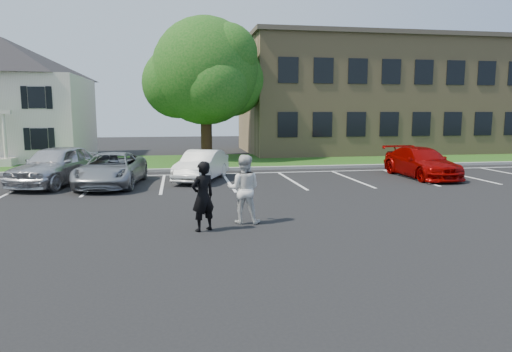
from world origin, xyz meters
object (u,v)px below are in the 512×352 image
at_px(house, 1,99).
at_px(car_silver_west, 57,165).
at_px(office_building, 388,97).
at_px(car_silver_minivan, 111,169).
at_px(tree, 207,74).
at_px(car_red_compact, 421,163).
at_px(car_white_sedan, 202,165).
at_px(man_black_suit, 203,196).
at_px(man_white_shirt, 244,189).

xyz_separation_m(house, car_silver_west, (5.90, -11.50, -3.00)).
height_order(office_building, car_silver_minivan, office_building).
bearing_deg(office_building, house, -175.72).
xyz_separation_m(tree, car_silver_west, (-6.86, -9.13, -4.52)).
bearing_deg(house, tree, -10.54).
height_order(house, car_red_compact, house).
height_order(tree, car_silver_minivan, tree).
distance_m(tree, car_white_sedan, 10.05).
xyz_separation_m(car_silver_minivan, car_white_sedan, (3.74, 0.86, -0.01)).
relative_size(car_silver_minivan, car_red_compact, 1.03).
height_order(car_silver_west, car_silver_minivan, car_silver_west).
xyz_separation_m(man_black_suit, car_white_sedan, (0.43, 8.70, -0.23)).
height_order(house, car_silver_minivan, house).
bearing_deg(car_silver_west, man_white_shirt, -31.11).
height_order(house, car_silver_west, house).
relative_size(man_white_shirt, car_silver_minivan, 0.39).
height_order(tree, car_silver_west, tree).
bearing_deg(office_building, man_black_suit, -125.29).
relative_size(car_silver_minivan, car_white_sedan, 1.20).
xyz_separation_m(office_building, man_black_suit, (-15.53, -21.94, -3.26)).
xyz_separation_m(man_black_suit, car_silver_minivan, (-3.31, 7.84, -0.22)).
bearing_deg(car_silver_minivan, car_white_sedan, 18.87).
height_order(office_building, man_black_suit, office_building).
xyz_separation_m(man_white_shirt, car_silver_west, (-6.71, 7.77, -0.11)).
xyz_separation_m(office_building, car_silver_minivan, (-18.84, -14.11, -3.48)).
distance_m(tree, car_silver_west, 12.28).
bearing_deg(man_white_shirt, car_red_compact, -127.29).
bearing_deg(man_black_suit, house, -89.54).
height_order(man_white_shirt, car_white_sedan, man_white_shirt).
height_order(tree, man_white_shirt, tree).
bearing_deg(office_building, car_silver_minivan, -143.18).
distance_m(house, car_silver_west, 13.27).
bearing_deg(man_white_shirt, car_white_sedan, -70.08).
xyz_separation_m(man_black_suit, man_white_shirt, (1.14, 0.65, 0.04)).
distance_m(car_silver_west, car_white_sedan, 6.00).
bearing_deg(car_white_sedan, house, 157.81).
height_order(office_building, car_red_compact, office_building).
distance_m(man_white_shirt, car_silver_west, 10.26).
bearing_deg(car_silver_west, tree, 71.17).
xyz_separation_m(house, car_silver_minivan, (8.16, -12.09, -3.15)).
xyz_separation_m(car_silver_west, car_red_compact, (16.09, -0.48, -0.14)).
bearing_deg(tree, car_silver_west, -126.92).
bearing_deg(man_white_shirt, house, -41.94).
distance_m(car_silver_minivan, car_white_sedan, 3.84).
distance_m(man_white_shirt, car_white_sedan, 8.08).
relative_size(house, car_silver_west, 2.12).
bearing_deg(office_building, car_white_sedan, -138.75).
height_order(car_silver_west, car_white_sedan, car_silver_west).
bearing_deg(car_white_sedan, car_silver_minivan, -145.91).
height_order(tree, car_red_compact, tree).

